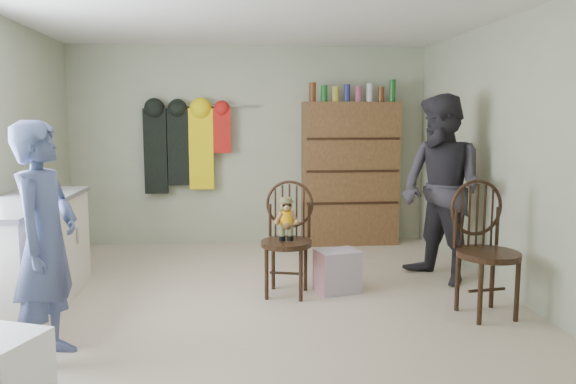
{
  "coord_description": "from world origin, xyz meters",
  "views": [
    {
      "loc": [
        -0.24,
        -4.69,
        1.59
      ],
      "look_at": [
        0.25,
        0.2,
        0.95
      ],
      "focal_mm": 35.0,
      "sensor_mm": 36.0,
      "label": 1
    }
  ],
  "objects": [
    {
      "name": "ground_plane",
      "position": [
        0.0,
        0.0,
        0.0
      ],
      "size": [
        5.0,
        5.0,
        0.0
      ],
      "primitive_type": "plane",
      "color": "beige",
      "rests_on": "ground"
    },
    {
      "name": "room_walls",
      "position": [
        0.0,
        0.53,
        1.58
      ],
      "size": [
        5.0,
        5.0,
        5.0
      ],
      "color": "#AEB396",
      "rests_on": "ground"
    },
    {
      "name": "counter",
      "position": [
        -1.95,
        0.0,
        0.47
      ],
      "size": [
        0.64,
        1.86,
        0.94
      ],
      "color": "silver",
      "rests_on": "ground"
    },
    {
      "name": "chair_front",
      "position": [
        0.25,
        0.28,
        0.59
      ],
      "size": [
        0.56,
        0.56,
        1.03
      ],
      "rotation": [
        0.0,
        0.0,
        -0.26
      ],
      "color": "#382213",
      "rests_on": "ground"
    },
    {
      "name": "chair_far",
      "position": [
        1.79,
        -0.41,
        0.59
      ],
      "size": [
        0.55,
        0.55,
        1.1
      ],
      "rotation": [
        0.0,
        0.0,
        0.14
      ],
      "color": "#382213",
      "rests_on": "ground"
    },
    {
      "name": "striped_bag",
      "position": [
        0.72,
        0.28,
        0.2
      ],
      "size": [
        0.43,
        0.37,
        0.39
      ],
      "primitive_type": "cube",
      "rotation": [
        0.0,
        0.0,
        0.25
      ],
      "color": "#E5727C",
      "rests_on": "ground"
    },
    {
      "name": "person_left",
      "position": [
        -1.45,
        -0.98,
        0.79
      ],
      "size": [
        0.46,
        0.63,
        1.59
      ],
      "primitive_type": "imported",
      "rotation": [
        0.0,
        0.0,
        1.42
      ],
      "color": "#45517F",
      "rests_on": "ground"
    },
    {
      "name": "person_right",
      "position": [
        1.78,
        0.53,
        0.92
      ],
      "size": [
        1.0,
        1.1,
        1.83
      ],
      "primitive_type": "imported",
      "rotation": [
        0.0,
        0.0,
        -1.14
      ],
      "color": "#2D2B33",
      "rests_on": "ground"
    },
    {
      "name": "dresser",
      "position": [
        1.25,
        2.3,
        0.91
      ],
      "size": [
        1.2,
        0.39,
        2.07
      ],
      "color": "brown",
      "rests_on": "ground"
    },
    {
      "name": "coat_rack",
      "position": [
        -0.83,
        2.38,
        1.25
      ],
      "size": [
        1.42,
        0.12,
        1.09
      ],
      "color": "#99999E",
      "rests_on": "ground"
    }
  ]
}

